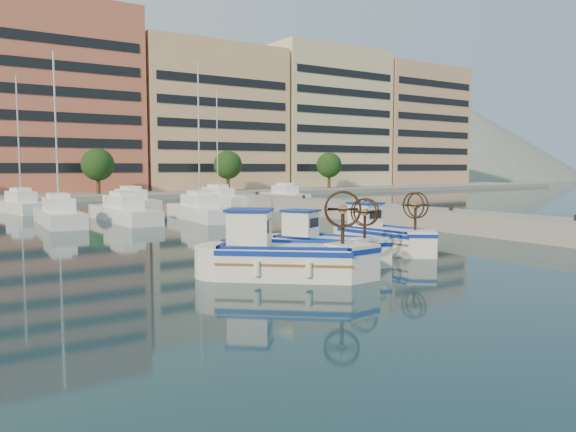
{
  "coord_description": "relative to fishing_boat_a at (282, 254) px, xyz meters",
  "views": [
    {
      "loc": [
        -14.65,
        -17.46,
        3.9
      ],
      "look_at": [
        0.44,
        5.4,
        1.5
      ],
      "focal_mm": 35.0,
      "sensor_mm": 36.0,
      "label": 1
    }
  ],
  "objects": [
    {
      "name": "waterfront",
      "position": [
        13.35,
        66.15,
        10.25
      ],
      "size": [
        180.0,
        40.0,
        25.6
      ],
      "color": "gray",
      "rests_on": "ground"
    },
    {
      "name": "fishing_boat_b",
      "position": [
        3.21,
        1.92,
        -0.11
      ],
      "size": [
        3.48,
        4.44,
        2.69
      ],
      "rotation": [
        0.0,
        0.0,
        0.49
      ],
      "color": "silver",
      "rests_on": "ground"
    },
    {
      "name": "ground",
      "position": [
        4.12,
        1.1,
        -0.85
      ],
      "size": [
        300.0,
        300.0,
        0.0
      ],
      "primitive_type": "plane",
      "color": "#1A3644",
      "rests_on": "ground"
    },
    {
      "name": "quay",
      "position": [
        17.12,
        9.1,
        -0.25
      ],
      "size": [
        3.0,
        60.0,
        1.2
      ],
      "primitive_type": "cube",
      "color": "gray",
      "rests_on": "ground"
    },
    {
      "name": "hill_east",
      "position": [
        144.12,
        111.1,
        -0.85
      ],
      "size": [
        160.0,
        160.0,
        50.0
      ],
      "primitive_type": "cone",
      "color": "slate",
      "rests_on": "ground"
    },
    {
      "name": "fishing_boat_c",
      "position": [
        7.37,
        2.87,
        -0.08
      ],
      "size": [
        2.26,
        4.59,
        2.81
      ],
      "rotation": [
        0.0,
        0.0,
        0.1
      ],
      "color": "silver",
      "rests_on": "ground"
    },
    {
      "name": "fishing_boat_a",
      "position": [
        0.0,
        0.0,
        0.0
      ],
      "size": [
        4.91,
        4.57,
        3.09
      ],
      "rotation": [
        0.0,
        0.0,
        0.88
      ],
      "color": "silver",
      "rests_on": "ground"
    },
    {
      "name": "yacht_marina",
      "position": [
        0.99,
        28.8,
        -0.32
      ],
      "size": [
        39.27,
        22.41,
        11.5
      ],
      "color": "white",
      "rests_on": "ground"
    }
  ]
}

